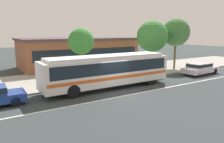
% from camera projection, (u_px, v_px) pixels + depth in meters
% --- Properties ---
extents(ground_plane, '(120.00, 120.00, 0.00)m').
position_uv_depth(ground_plane, '(119.00, 93.00, 16.91)').
color(ground_plane, '#333B3D').
extents(sidewalk_slab, '(60.00, 8.00, 0.12)m').
position_uv_depth(sidewalk_slab, '(81.00, 77.00, 22.85)').
color(sidewalk_slab, '#9F9D93').
rests_on(sidewalk_slab, ground_plane).
extents(lane_stripe_center, '(56.00, 0.16, 0.01)m').
position_uv_depth(lane_stripe_center, '(125.00, 96.00, 16.25)').
color(lane_stripe_center, silver).
rests_on(lane_stripe_center, ground_plane).
extents(transit_bus, '(11.31, 2.54, 2.81)m').
position_uv_depth(transit_bus, '(108.00, 69.00, 18.17)').
color(transit_bus, silver).
rests_on(transit_bus, ground_plane).
extents(sedan_far_ahead, '(4.74, 2.05, 1.29)m').
position_uv_depth(sedan_far_ahead, '(200.00, 68.00, 24.30)').
color(sedan_far_ahead, silver).
rests_on(sedan_far_ahead, ground_plane).
extents(pedestrian_waiting_near_sign, '(0.40, 0.40, 1.68)m').
position_uv_depth(pedestrian_waiting_near_sign, '(67.00, 72.00, 19.59)').
color(pedestrian_waiting_near_sign, '#7E5961').
rests_on(pedestrian_waiting_near_sign, sidewalk_slab).
extents(pedestrian_walking_along_curb, '(0.46, 0.46, 1.70)m').
position_uv_depth(pedestrian_walking_along_curb, '(119.00, 66.00, 22.81)').
color(pedestrian_walking_along_curb, '#282E2D').
rests_on(pedestrian_walking_along_curb, sidewalk_slab).
extents(street_tree_near_stop, '(2.62, 2.62, 4.97)m').
position_uv_depth(street_tree_near_stop, '(81.00, 42.00, 21.66)').
color(street_tree_near_stop, brown).
rests_on(street_tree_near_stop, sidewalk_slab).
extents(street_tree_mid_block, '(3.71, 3.71, 5.95)m').
position_uv_depth(street_tree_mid_block, '(152.00, 36.00, 25.75)').
color(street_tree_mid_block, brown).
rests_on(street_tree_mid_block, sidewalk_slab).
extents(street_tree_far_end, '(3.50, 3.50, 6.29)m').
position_uv_depth(street_tree_far_end, '(176.00, 32.00, 27.45)').
color(street_tree_far_end, brown).
rests_on(street_tree_far_end, sidewalk_slab).
extents(station_building, '(15.60, 7.66, 3.93)m').
position_uv_depth(station_building, '(79.00, 52.00, 29.89)').
color(station_building, '#95593C').
rests_on(station_building, ground_plane).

